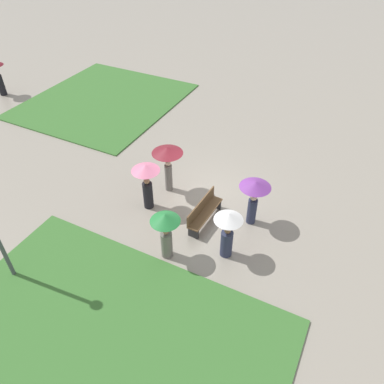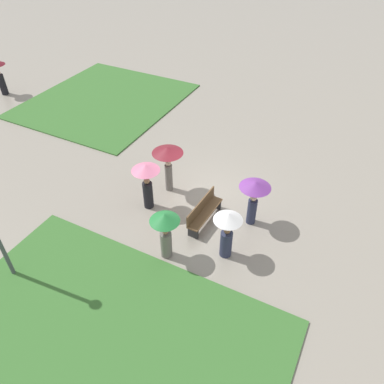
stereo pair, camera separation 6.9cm
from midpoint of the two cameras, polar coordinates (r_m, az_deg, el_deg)
ground_plane at (r=14.29m, az=2.26°, el=-1.08°), size 90.00×90.00×0.00m
lawn_patch_near at (r=10.78m, az=-13.58°, el=-21.96°), size 6.40×9.31×0.06m
lawn_patch_far at (r=21.77m, az=-12.98°, el=13.46°), size 8.29×7.55×0.06m
park_bench at (r=13.08m, az=1.91°, el=-2.95°), size 1.91×0.51×0.90m
crowd_person_white at (r=11.54m, az=5.57°, el=-5.57°), size 0.91×0.91×1.79m
crowd_person_pink at (r=13.24m, az=-6.80°, el=2.04°), size 1.01×1.01×1.88m
crowd_person_maroon at (r=13.85m, az=-3.56°, el=5.39°), size 1.16×1.16×1.94m
crowd_person_green at (r=11.44m, az=-3.93°, el=-5.47°), size 0.94×0.94×1.79m
crowd_person_purple at (r=12.66m, az=9.61°, el=-0.22°), size 1.07×1.07×1.79m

